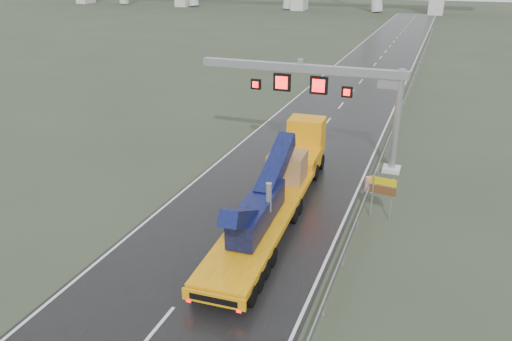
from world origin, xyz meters
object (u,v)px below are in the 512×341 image
at_px(exit_sign_pair, 382,190).
at_px(striped_barrier, 370,184).
at_px(heavy_haul_truck, 282,180).
at_px(sign_gantry, 329,87).

bearing_deg(exit_sign_pair, striped_barrier, 116.06).
height_order(heavy_haul_truck, striped_barrier, heavy_haul_truck).
relative_size(exit_sign_pair, striped_barrier, 2.51).
distance_m(sign_gantry, exit_sign_pair, 9.72).
distance_m(sign_gantry, striped_barrier, 7.56).
relative_size(heavy_haul_truck, striped_barrier, 18.24).
distance_m(heavy_haul_truck, exit_sign_pair, 5.82).
height_order(sign_gantry, exit_sign_pair, sign_gantry).
xyz_separation_m(heavy_haul_truck, exit_sign_pair, (5.81, 0.39, 0.11)).
height_order(sign_gantry, heavy_haul_truck, sign_gantry).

